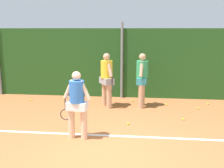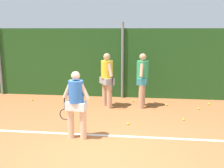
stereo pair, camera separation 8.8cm
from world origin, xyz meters
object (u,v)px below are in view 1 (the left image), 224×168
at_px(tennis_ball_4, 128,123).
at_px(tennis_ball_6, 133,101).
at_px(player_foreground_near, 77,102).
at_px(tennis_ball_2, 198,108).
at_px(tennis_ball_10, 31,100).
at_px(player_midcourt, 107,77).
at_px(tennis_ball_3, 166,104).
at_px(player_backcourt_far, 142,77).
at_px(tennis_ball_7, 183,119).
at_px(tennis_ball_1, 208,104).

bearing_deg(tennis_ball_4, tennis_ball_6, 88.88).
height_order(player_foreground_near, tennis_ball_2, player_foreground_near).
height_order(tennis_ball_6, tennis_ball_10, same).
height_order(player_midcourt, tennis_ball_6, player_midcourt).
distance_m(tennis_ball_6, tennis_ball_10, 3.82).
relative_size(player_midcourt, tennis_ball_4, 28.23).
relative_size(tennis_ball_3, tennis_ball_4, 1.00).
height_order(player_foreground_near, player_backcourt_far, player_backcourt_far).
distance_m(tennis_ball_3, tennis_ball_10, 5.01).
xyz_separation_m(tennis_ball_3, tennis_ball_7, (0.37, -1.52, 0.00)).
bearing_deg(player_foreground_near, tennis_ball_3, -120.48).
distance_m(player_backcourt_far, tennis_ball_2, 2.15).
bearing_deg(tennis_ball_2, tennis_ball_7, -119.47).
relative_size(tennis_ball_2, tennis_ball_7, 1.00).
distance_m(tennis_ball_2, tennis_ball_10, 6.05).
height_order(player_midcourt, tennis_ball_2, player_midcourt).
xyz_separation_m(player_foreground_near, tennis_ball_4, (1.20, 1.08, -0.91)).
relative_size(tennis_ball_2, tennis_ball_6, 1.00).
relative_size(tennis_ball_1, tennis_ball_10, 1.00).
relative_size(player_backcourt_far, tennis_ball_3, 28.12).
bearing_deg(tennis_ball_10, tennis_ball_4, -29.67).
distance_m(player_backcourt_far, tennis_ball_10, 4.27).
height_order(tennis_ball_3, tennis_ball_4, same).
height_order(tennis_ball_1, tennis_ball_4, same).
bearing_deg(tennis_ball_1, tennis_ball_6, 177.18).
bearing_deg(tennis_ball_3, tennis_ball_1, 9.16).
bearing_deg(tennis_ball_3, player_midcourt, -169.19).
relative_size(tennis_ball_6, tennis_ball_10, 1.00).
relative_size(tennis_ball_1, tennis_ball_2, 1.00).
relative_size(tennis_ball_7, tennis_ball_10, 1.00).
relative_size(player_foreground_near, player_backcourt_far, 0.91).
height_order(player_backcourt_far, tennis_ball_4, player_backcourt_far).
bearing_deg(tennis_ball_10, tennis_ball_2, -4.21).
bearing_deg(tennis_ball_3, tennis_ball_6, 162.65).
bearing_deg(player_midcourt, tennis_ball_2, 57.10).
height_order(tennis_ball_2, tennis_ball_3, same).
height_order(tennis_ball_4, tennis_ball_6, same).
distance_m(tennis_ball_1, tennis_ball_2, 0.77).
height_order(tennis_ball_2, tennis_ball_6, same).
relative_size(player_foreground_near, player_midcourt, 0.90).
distance_m(player_backcourt_far, tennis_ball_7, 2.05).
xyz_separation_m(tennis_ball_7, tennis_ball_10, (-5.38, 1.60, 0.00)).
relative_size(tennis_ball_2, tennis_ball_10, 1.00).
relative_size(player_foreground_near, tennis_ball_1, 25.49).
distance_m(tennis_ball_3, tennis_ball_4, 2.41).
bearing_deg(player_foreground_near, tennis_ball_10, -44.03).
bearing_deg(tennis_ball_6, tennis_ball_4, -91.12).
xyz_separation_m(player_foreground_near, tennis_ball_10, (-2.56, 3.22, -0.91)).
bearing_deg(tennis_ball_10, player_foreground_near, -51.52).
xyz_separation_m(player_midcourt, tennis_ball_1, (3.57, 0.64, -1.01)).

